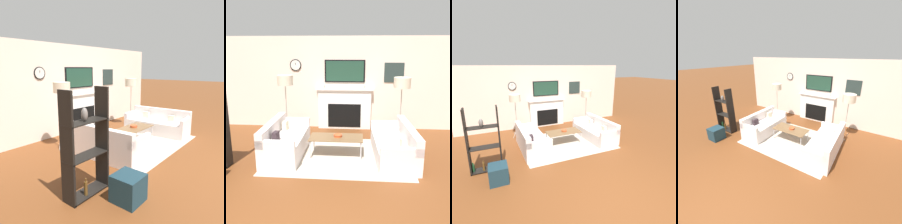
# 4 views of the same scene
# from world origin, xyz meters

# --- Properties ---
(fireplace_wall) EXTENTS (7.58, 0.28, 2.70)m
(fireplace_wall) POSITION_xyz_m (0.00, 5.16, 1.23)
(fireplace_wall) COLOR silver
(fireplace_wall) RESTS_ON ground_plane
(area_rug) EXTENTS (3.09, 2.23, 0.01)m
(area_rug) POSITION_xyz_m (0.00, 2.98, 0.01)
(area_rug) COLOR #B4A999
(area_rug) RESTS_ON ground_plane
(couch_left) EXTENTS (0.81, 1.79, 0.77)m
(couch_left) POSITION_xyz_m (-1.23, 2.98, 0.29)
(couch_left) COLOR silver
(couch_left) RESTS_ON ground_plane
(couch_right) EXTENTS (0.90, 1.94, 0.73)m
(couch_right) POSITION_xyz_m (1.24, 2.99, 0.26)
(couch_right) COLOR silver
(couch_right) RESTS_ON ground_plane
(coffee_table) EXTENTS (1.19, 0.59, 0.43)m
(coffee_table) POSITION_xyz_m (-0.06, 3.02, 0.40)
(coffee_table) COLOR brown
(coffee_table) RESTS_ON ground_plane
(decorative_bowl) EXTENTS (0.20, 0.20, 0.06)m
(decorative_bowl) POSITION_xyz_m (-0.03, 3.04, 0.46)
(decorative_bowl) COLOR #BE5126
(decorative_bowl) RESTS_ON coffee_table
(floor_lamp_left) EXTENTS (0.41, 0.41, 1.68)m
(floor_lamp_left) POSITION_xyz_m (-1.50, 4.17, 1.53)
(floor_lamp_left) COLOR #9E998E
(floor_lamp_left) RESTS_ON ground_plane
(floor_lamp_right) EXTENTS (0.42, 0.42, 1.66)m
(floor_lamp_right) POSITION_xyz_m (1.50, 4.17, 1.50)
(floor_lamp_right) COLOR #9E998E
(floor_lamp_right) RESTS_ON ground_plane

